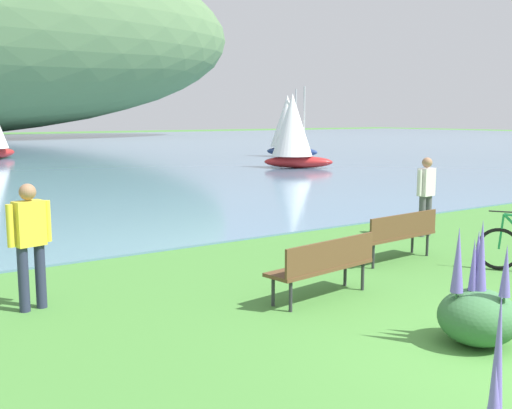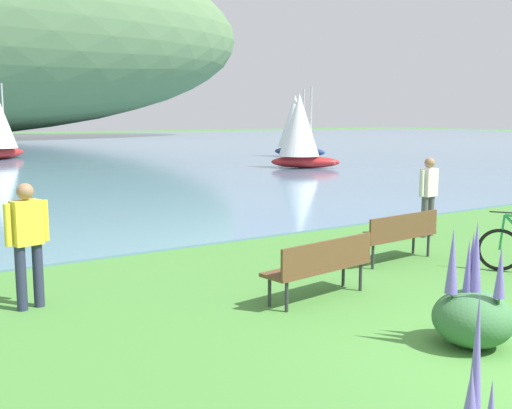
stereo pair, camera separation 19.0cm
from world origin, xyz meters
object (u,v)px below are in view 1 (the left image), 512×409
(person_on_the_grass, at_px, (30,238))
(sailboat_mid_bay, at_px, (288,125))
(park_bench_further_along, at_px, (398,233))
(sailboat_nearest_to_shore, at_px, (293,130))
(park_bench_near_camera, at_px, (324,263))
(person_at_shoreline, at_px, (426,191))

(person_on_the_grass, xyz_separation_m, sailboat_mid_bay, (21.71, 22.62, 1.05))
(park_bench_further_along, height_order, sailboat_nearest_to_shore, sailboat_nearest_to_shore)
(park_bench_near_camera, height_order, person_on_the_grass, person_on_the_grass)
(person_on_the_grass, height_order, sailboat_nearest_to_shore, sailboat_nearest_to_shore)
(sailboat_mid_bay, bearing_deg, person_on_the_grass, -133.82)
(park_bench_near_camera, relative_size, park_bench_further_along, 1.01)
(park_bench_further_along, bearing_deg, park_bench_near_camera, -158.91)
(park_bench_further_along, relative_size, sailboat_nearest_to_shore, 0.46)
(park_bench_near_camera, xyz_separation_m, park_bench_further_along, (2.61, 1.01, 0.00))
(park_bench_near_camera, relative_size, person_on_the_grass, 1.08)
(park_bench_near_camera, xyz_separation_m, person_on_the_grass, (-3.54, 1.86, 0.46))
(person_on_the_grass, bearing_deg, park_bench_near_camera, -27.71)
(park_bench_near_camera, distance_m, person_at_shoreline, 5.40)
(sailboat_mid_bay, bearing_deg, park_bench_near_camera, -126.58)
(sailboat_mid_bay, bearing_deg, sailboat_nearest_to_shore, -125.85)
(park_bench_further_along, bearing_deg, sailboat_mid_bay, 56.46)
(park_bench_near_camera, height_order, park_bench_further_along, same)
(park_bench_near_camera, relative_size, sailboat_mid_bay, 0.44)
(park_bench_near_camera, xyz_separation_m, sailboat_nearest_to_shore, (13.12, 17.50, 1.39))
(person_on_the_grass, bearing_deg, person_at_shoreline, 2.94)
(person_at_shoreline, xyz_separation_m, sailboat_nearest_to_shore, (8.25, 15.20, 0.94))
(sailboat_mid_bay, bearing_deg, person_at_shoreline, -120.94)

